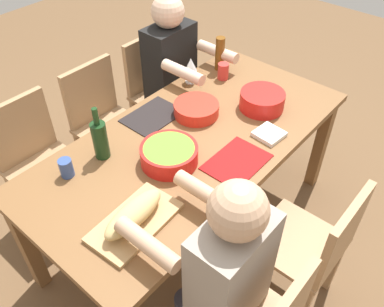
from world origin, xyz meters
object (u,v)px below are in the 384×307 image
at_px(wine_glass, 191,66).
at_px(cup_near_right, 66,168).
at_px(chair_near_center, 104,119).
at_px(serving_bowl_fruit, 262,99).
at_px(cutting_board, 135,222).
at_px(wine_bottle, 100,139).
at_px(serving_bowl_salad, 169,154).
at_px(napkin_stack, 269,134).
at_px(beer_bottle, 220,54).
at_px(diner_far_right, 222,271).
at_px(chair_far_center, 314,246).
at_px(serving_bowl_pasta, 196,108).
at_px(cup_near_left, 223,71).
at_px(chair_near_left, 157,88).
at_px(bread_loaf, 134,214).
at_px(chair_near_right, 38,159).
at_px(dining_table, 192,150).
at_px(diner_near_left, 175,70).

height_order(wine_glass, cup_near_right, wine_glass).
relative_size(chair_near_center, serving_bowl_fruit, 3.33).
xyz_separation_m(cutting_board, wine_bottle, (-0.19, -0.44, 0.10)).
relative_size(serving_bowl_salad, napkin_stack, 2.04).
distance_m(wine_glass, cup_near_right, 1.02).
relative_size(serving_bowl_fruit, beer_bottle, 1.16).
height_order(chair_near_center, cutting_board, chair_near_center).
relative_size(diner_far_right, chair_near_center, 1.41).
relative_size(chair_far_center, beer_bottle, 3.86).
relative_size(serving_bowl_pasta, cup_near_left, 2.47).
height_order(diner_far_right, serving_bowl_salad, diner_far_right).
height_order(chair_near_left, cutting_board, chair_near_left).
height_order(serving_bowl_pasta, cup_near_right, cup_near_right).
relative_size(diner_far_right, bread_loaf, 3.75).
bearing_deg(chair_far_center, serving_bowl_pasta, -101.14).
height_order(wine_glass, cup_near_left, wine_glass).
bearing_deg(cup_near_left, wine_bottle, -0.63).
bearing_deg(chair_near_right, dining_table, 123.29).
bearing_deg(cutting_board, wine_bottle, -113.86).
relative_size(diner_near_left, cup_near_right, 12.75).
bearing_deg(cutting_board, cup_near_right, -89.17).
xyz_separation_m(dining_table, napkin_stack, (-0.28, 0.30, 0.10)).
distance_m(serving_bowl_fruit, serving_bowl_pasta, 0.38).
bearing_deg(cutting_board, beer_bottle, -157.56).
bearing_deg(chair_near_right, wine_bottle, 101.96).
bearing_deg(beer_bottle, diner_near_left, -59.60).
relative_size(chair_near_center, serving_bowl_salad, 2.98).
height_order(chair_near_center, chair_far_center, same).
bearing_deg(napkin_stack, chair_near_center, -75.40).
xyz_separation_m(wine_glass, cup_near_left, (-0.17, 0.13, -0.06)).
xyz_separation_m(cutting_board, napkin_stack, (-0.87, 0.11, 0.00)).
xyz_separation_m(diner_far_right, cutting_board, (0.08, -0.40, 0.05)).
distance_m(chair_near_center, serving_bowl_salad, 0.89).
height_order(cutting_board, wine_glass, wine_glass).
bearing_deg(chair_near_left, wine_glass, 77.29).
relative_size(serving_bowl_fruit, cup_near_left, 2.48).
bearing_deg(bread_loaf, chair_near_center, -121.56).
height_order(diner_near_left, serving_bowl_pasta, diner_near_left).
xyz_separation_m(bread_loaf, napkin_stack, (-0.87, 0.11, -0.05)).
relative_size(diner_far_right, wine_bottle, 4.14).
bearing_deg(cutting_board, serving_bowl_pasta, -158.25).
distance_m(serving_bowl_pasta, wine_bottle, 0.59).
distance_m(chair_far_center, wine_glass, 1.27).
xyz_separation_m(serving_bowl_salad, bread_loaf, (0.38, 0.15, 0.01)).
relative_size(serving_bowl_salad, cup_near_right, 3.03).
height_order(wine_bottle, cup_near_right, wine_bottle).
height_order(chair_far_center, napkin_stack, chair_far_center).
distance_m(chair_far_center, cutting_board, 0.87).
relative_size(serving_bowl_salad, cutting_board, 0.71).
distance_m(chair_far_center, beer_bottle, 1.34).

